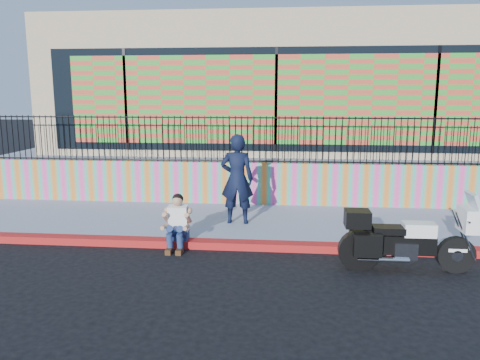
# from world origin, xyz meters

# --- Properties ---
(ground) EXTENTS (90.00, 90.00, 0.00)m
(ground) POSITION_xyz_m (0.00, 0.00, 0.00)
(ground) COLOR black
(ground) RESTS_ON ground
(red_curb) EXTENTS (16.00, 0.30, 0.15)m
(red_curb) POSITION_xyz_m (0.00, 0.00, 0.07)
(red_curb) COLOR #B50C27
(red_curb) RESTS_ON ground
(sidewalk) EXTENTS (16.00, 3.00, 0.15)m
(sidewalk) POSITION_xyz_m (0.00, 1.65, 0.07)
(sidewalk) COLOR #8D92A9
(sidewalk) RESTS_ON ground
(mural_wall) EXTENTS (16.00, 0.20, 1.10)m
(mural_wall) POSITION_xyz_m (0.00, 3.25, 0.70)
(mural_wall) COLOR #FF439D
(mural_wall) RESTS_ON sidewalk
(metal_fence) EXTENTS (15.80, 0.04, 1.20)m
(metal_fence) POSITION_xyz_m (0.00, 3.25, 1.85)
(metal_fence) COLOR black
(metal_fence) RESTS_ON mural_wall
(elevated_platform) EXTENTS (16.00, 10.00, 1.25)m
(elevated_platform) POSITION_xyz_m (0.00, 8.35, 0.62)
(elevated_platform) COLOR #8D92A9
(elevated_platform) RESTS_ON ground
(storefront_building) EXTENTS (14.00, 8.06, 4.00)m
(storefront_building) POSITION_xyz_m (0.00, 8.13, 3.25)
(storefront_building) COLOR tan
(storefront_building) RESTS_ON elevated_platform
(police_motorcycle) EXTENTS (2.26, 0.75, 1.40)m
(police_motorcycle) POSITION_xyz_m (2.34, -0.88, 0.59)
(police_motorcycle) COLOR black
(police_motorcycle) RESTS_ON ground
(police_officer) EXTENTS (0.74, 0.49, 2.00)m
(police_officer) POSITION_xyz_m (-0.78, 1.35, 1.15)
(police_officer) COLOR black
(police_officer) RESTS_ON sidewalk
(seated_man) EXTENTS (0.54, 0.71, 1.06)m
(seated_man) POSITION_xyz_m (-1.81, -0.15, 0.45)
(seated_man) COLOR navy
(seated_man) RESTS_ON ground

